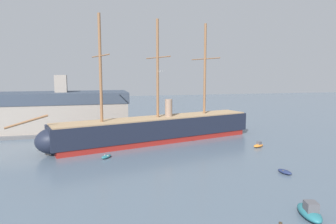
{
  "coord_description": "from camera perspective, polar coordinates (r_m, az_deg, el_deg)",
  "views": [
    {
      "loc": [
        -16.29,
        -20.34,
        16.54
      ],
      "look_at": [
        -1.48,
        37.77,
        8.8
      ],
      "focal_mm": 32.21,
      "sensor_mm": 36.0,
      "label": 1
    }
  ],
  "objects": [
    {
      "name": "tall_ship",
      "position": [
        73.21,
        -1.93,
        -3.17
      ],
      "size": [
        59.24,
        21.09,
        29.09
      ],
      "color": "maroon",
      "rests_on": "ground"
    },
    {
      "name": "seagull_in_flight",
      "position": [
        53.01,
        -1.4,
        7.75
      ],
      "size": [
        1.2,
        0.73,
        0.14
      ],
      "color": "silver"
    },
    {
      "name": "dinghy_alongside_bow",
      "position": [
        60.86,
        -11.6,
        -8.26
      ],
      "size": [
        2.62,
        2.81,
        0.63
      ],
      "color": "#236670",
      "rests_on": "ground"
    },
    {
      "name": "motorboat_foreground_right",
      "position": [
        39.98,
        25.23,
        -16.71
      ],
      "size": [
        3.17,
        5.16,
        2.02
      ],
      "color": "#236670",
      "rests_on": "ground"
    },
    {
      "name": "dinghy_far_left",
      "position": [
        77.52,
        -21.39,
        -5.3
      ],
      "size": [
        1.22,
        2.19,
        0.49
      ],
      "color": "#7FB2D6",
      "rests_on": "ground"
    },
    {
      "name": "motorboat_alongside_stern",
      "position": [
        71.2,
        16.75,
        -6.04
      ],
      "size": [
        3.21,
        2.29,
        1.24
      ],
      "color": "orange",
      "rests_on": "ground"
    },
    {
      "name": "dockside_warehouse_left",
      "position": [
        90.55,
        -21.09,
        -0.07
      ],
      "size": [
        45.18,
        16.87,
        16.04
      ],
      "color": "#565659",
      "rests_on": "ground"
    },
    {
      "name": "motorboat_distant_centre",
      "position": [
        85.92,
        -1.49,
        -3.32
      ],
      "size": [
        3.51,
        4.61,
        1.79
      ],
      "color": "gold",
      "rests_on": "ground"
    },
    {
      "name": "dinghy_mid_right",
      "position": [
        54.44,
        21.22,
        -10.49
      ],
      "size": [
        1.75,
        2.93,
        0.65
      ],
      "color": "#1E284C",
      "rests_on": "ground"
    }
  ]
}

